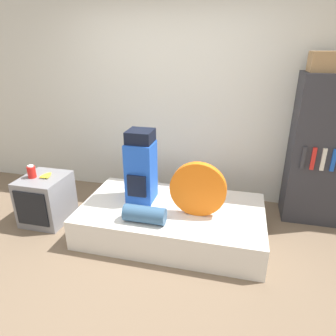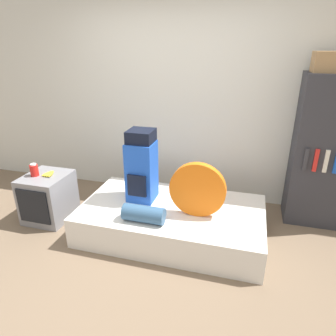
# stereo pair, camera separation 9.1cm
# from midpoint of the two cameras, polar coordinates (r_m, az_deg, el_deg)

# --- Properties ---
(ground_plane) EXTENTS (16.00, 16.00, 0.00)m
(ground_plane) POSITION_cam_midpoint_polar(r_m,az_deg,el_deg) (3.00, -6.36, -18.51)
(ground_plane) COLOR brown
(wall_back) EXTENTS (8.00, 0.05, 2.60)m
(wall_back) POSITION_cam_midpoint_polar(r_m,az_deg,el_deg) (3.94, 2.13, 12.85)
(wall_back) COLOR silver
(wall_back) RESTS_ON ground_plane
(bed) EXTENTS (1.95, 1.10, 0.33)m
(bed) POSITION_cam_midpoint_polar(r_m,az_deg,el_deg) (3.35, 1.54, -9.90)
(bed) COLOR silver
(bed) RESTS_ON ground_plane
(backpack) EXTENTS (0.29, 0.33, 0.80)m
(backpack) POSITION_cam_midpoint_polar(r_m,az_deg,el_deg) (3.27, -4.27, 0.21)
(backpack) COLOR blue
(backpack) RESTS_ON bed
(tent_bag) EXTENTS (0.57, 0.08, 0.57)m
(tent_bag) POSITION_cam_midpoint_polar(r_m,az_deg,el_deg) (3.01, 6.51, -4.15)
(tent_bag) COLOR orange
(tent_bag) RESTS_ON bed
(sleeping_roll) EXTENTS (0.42, 0.17, 0.17)m
(sleeping_roll) POSITION_cam_midpoint_polar(r_m,az_deg,el_deg) (2.98, -3.78, -8.73)
(sleeping_roll) COLOR #33567A
(sleeping_roll) RESTS_ON bed
(television) EXTENTS (0.48, 0.54, 0.56)m
(television) POSITION_cam_midpoint_polar(r_m,az_deg,el_deg) (3.83, -21.21, -5.19)
(television) COLOR gray
(television) RESTS_ON ground_plane
(canister) EXTENTS (0.09, 0.09, 0.15)m
(canister) POSITION_cam_midpoint_polar(r_m,az_deg,el_deg) (3.74, -23.50, -0.36)
(canister) COLOR red
(canister) RESTS_ON television
(banana_bunch) EXTENTS (0.12, 0.16, 0.03)m
(banana_bunch) POSITION_cam_midpoint_polar(r_m,az_deg,el_deg) (3.71, -21.02, -1.03)
(banana_bunch) COLOR yellow
(banana_bunch) RESTS_ON television
(bookshelf) EXTENTS (0.62, 0.44, 1.70)m
(bookshelf) POSITION_cam_midpoint_polar(r_m,az_deg,el_deg) (3.76, 27.98, 2.61)
(bookshelf) COLOR #2D2D33
(bookshelf) RESTS_ON ground_plane
(cardboard_box) EXTENTS (0.40, 0.27, 0.20)m
(cardboard_box) POSITION_cam_midpoint_polar(r_m,az_deg,el_deg) (3.57, 29.82, 17.12)
(cardboard_box) COLOR #99754C
(cardboard_box) RESTS_ON bookshelf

